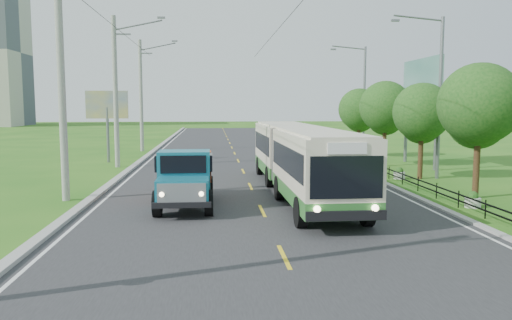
{
  "coord_description": "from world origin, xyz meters",
  "views": [
    {
      "loc": [
        -1.92,
        -13.09,
        4.11
      ],
      "look_at": [
        -0.14,
        7.14,
        1.9
      ],
      "focal_mm": 35.0,
      "sensor_mm": 36.0,
      "label": 1
    }
  ],
  "objects": [
    {
      "name": "ground",
      "position": [
        0.0,
        0.0,
        0.0
      ],
      "size": [
        240.0,
        240.0,
        0.0
      ],
      "primitive_type": "plane",
      "color": "#225C15",
      "rests_on": "ground"
    },
    {
      "name": "road",
      "position": [
        0.0,
        20.0,
        0.01
      ],
      "size": [
        14.0,
        120.0,
        0.02
      ],
      "primitive_type": "cube",
      "color": "#28282B",
      "rests_on": "ground"
    },
    {
      "name": "curb_left",
      "position": [
        -7.2,
        20.0,
        0.07
      ],
      "size": [
        0.4,
        120.0,
        0.15
      ],
      "primitive_type": "cube",
      "color": "#9E9E99",
      "rests_on": "ground"
    },
    {
      "name": "curb_right",
      "position": [
        7.15,
        20.0,
        0.05
      ],
      "size": [
        0.3,
        120.0,
        0.1
      ],
      "primitive_type": "cube",
      "color": "#9E9E99",
      "rests_on": "ground"
    },
    {
      "name": "edge_line_left",
      "position": [
        -6.65,
        20.0,
        0.02
      ],
      "size": [
        0.12,
        120.0,
        0.0
      ],
      "primitive_type": "cube",
      "color": "silver",
      "rests_on": "road"
    },
    {
      "name": "edge_line_right",
      "position": [
        6.65,
        20.0,
        0.02
      ],
      "size": [
        0.12,
        120.0,
        0.0
      ],
      "primitive_type": "cube",
      "color": "silver",
      "rests_on": "road"
    },
    {
      "name": "centre_dash",
      "position": [
        0.0,
        0.0,
        0.02
      ],
      "size": [
        0.12,
        2.2,
        0.0
      ],
      "primitive_type": "cube",
      "color": "yellow",
      "rests_on": "road"
    },
    {
      "name": "railing_right",
      "position": [
        8.0,
        14.0,
        0.3
      ],
      "size": [
        0.04,
        40.0,
        0.6
      ],
      "primitive_type": "cube",
      "color": "black",
      "rests_on": "ground"
    },
    {
      "name": "pole_near",
      "position": [
        -8.26,
        9.0,
        5.09
      ],
      "size": [
        3.51,
        0.32,
        10.0
      ],
      "color": "gray",
      "rests_on": "ground"
    },
    {
      "name": "pole_mid",
      "position": [
        -8.26,
        21.0,
        5.09
      ],
      "size": [
        3.51,
        0.32,
        10.0
      ],
      "color": "gray",
      "rests_on": "ground"
    },
    {
      "name": "pole_far",
      "position": [
        -8.26,
        33.0,
        5.09
      ],
      "size": [
        3.51,
        0.32,
        10.0
      ],
      "color": "gray",
      "rests_on": "ground"
    },
    {
      "name": "tree_third",
      "position": [
        9.86,
        8.14,
        3.99
      ],
      "size": [
        3.6,
        3.62,
        6.0
      ],
      "color": "#382314",
      "rests_on": "ground"
    },
    {
      "name": "tree_fourth",
      "position": [
        9.86,
        14.14,
        3.59
      ],
      "size": [
        3.24,
        3.31,
        5.4
      ],
      "color": "#382314",
      "rests_on": "ground"
    },
    {
      "name": "tree_fifth",
      "position": [
        9.86,
        20.14,
        3.85
      ],
      "size": [
        3.48,
        3.52,
        5.8
      ],
      "color": "#382314",
      "rests_on": "ground"
    },
    {
      "name": "tree_back",
      "position": [
        9.86,
        26.14,
        3.65
      ],
      "size": [
        3.3,
        3.36,
        5.5
      ],
      "color": "#382314",
      "rests_on": "ground"
    },
    {
      "name": "streetlight_mid",
      "position": [
        10.64,
        14.0,
        4.9
      ],
      "size": [
        3.02,
        0.2,
        9.07
      ],
      "color": "slate",
      "rests_on": "ground"
    },
    {
      "name": "streetlight_far",
      "position": [
        10.64,
        28.0,
        4.9
      ],
      "size": [
        3.02,
        0.2,
        9.07
      ],
      "color": "slate",
      "rests_on": "ground"
    },
    {
      "name": "planter_near",
      "position": [
        8.6,
        6.0,
        0.29
      ],
      "size": [
        0.64,
        0.64,
        0.67
      ],
      "color": "silver",
      "rests_on": "ground"
    },
    {
      "name": "planter_mid",
      "position": [
        8.6,
        14.0,
        0.29
      ],
      "size": [
        0.64,
        0.64,
        0.67
      ],
      "color": "silver",
      "rests_on": "ground"
    },
    {
      "name": "planter_far",
      "position": [
        8.6,
        22.0,
        0.29
      ],
      "size": [
        0.64,
        0.64,
        0.67
      ],
      "color": "silver",
      "rests_on": "ground"
    },
    {
      "name": "billboard_left",
      "position": [
        -9.5,
        24.0,
        3.87
      ],
      "size": [
        3.0,
        0.2,
        5.2
      ],
      "color": "slate",
      "rests_on": "ground"
    },
    {
      "name": "billboard_right",
      "position": [
        12.3,
        20.0,
        5.34
      ],
      "size": [
        0.24,
        6.0,
        7.3
      ],
      "color": "slate",
      "rests_on": "ground"
    },
    {
      "name": "bus",
      "position": [
        2.12,
        9.75,
        1.85
      ],
      "size": [
        2.79,
        15.93,
        3.07
      ],
      "rotation": [
        0.0,
        0.0,
        0.01
      ],
      "color": "#2E6F2C",
      "rests_on": "ground"
    },
    {
      "name": "dump_truck",
      "position": [
        -3.02,
        7.29,
        1.33
      ],
      "size": [
        2.22,
        5.62,
        2.36
      ],
      "rotation": [
        0.0,
        0.0,
        0.0
      ],
      "color": "#156981",
      "rests_on": "ground"
    }
  ]
}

